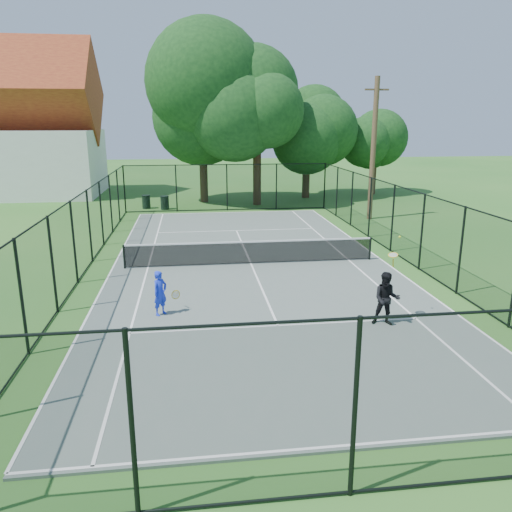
{
  "coord_description": "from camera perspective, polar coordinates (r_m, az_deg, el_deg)",
  "views": [
    {
      "loc": [
        -2.31,
        -19.32,
        5.66
      ],
      "look_at": [
        -0.18,
        -3.0,
        1.2
      ],
      "focal_mm": 35.0,
      "sensor_mm": 36.0,
      "label": 1
    }
  ],
  "objects": [
    {
      "name": "ground",
      "position": [
        20.26,
        -0.58,
        -1.06
      ],
      "size": [
        120.0,
        120.0,
        0.0
      ],
      "primitive_type": "plane",
      "color": "#296522"
    },
    {
      "name": "tennis_court",
      "position": [
        20.25,
        -0.58,
        -0.98
      ],
      "size": [
        11.0,
        24.0,
        0.06
      ],
      "primitive_type": "cube",
      "color": "#58685F",
      "rests_on": "ground"
    },
    {
      "name": "tennis_net",
      "position": [
        20.11,
        -0.59,
        0.53
      ],
      "size": [
        10.08,
        0.08,
        0.95
      ],
      "color": "black",
      "rests_on": "tennis_court"
    },
    {
      "name": "fence",
      "position": [
        19.89,
        -0.59,
        3.09
      ],
      "size": [
        13.1,
        26.1,
        3.0
      ],
      "color": "black",
      "rests_on": "ground"
    },
    {
      "name": "tree_near_left",
      "position": [
        36.18,
        -6.21,
        16.44
      ],
      "size": [
        8.12,
        8.12,
        10.59
      ],
      "color": "#332114",
      "rests_on": "ground"
    },
    {
      "name": "tree_near_mid",
      "position": [
        34.76,
        0.12,
        15.35
      ],
      "size": [
        7.17,
        7.17,
        9.37
      ],
      "color": "#332114",
      "rests_on": "ground"
    },
    {
      "name": "tree_near_right",
      "position": [
        38.25,
        5.86,
        13.69
      ],
      "size": [
        5.4,
        5.4,
        7.45
      ],
      "color": "#332114",
      "rests_on": "ground"
    },
    {
      "name": "tree_far_right",
      "position": [
        41.0,
        13.36,
        12.04
      ],
      "size": [
        4.53,
        4.53,
        6.0
      ],
      "color": "#332114",
      "rests_on": "ground"
    },
    {
      "name": "trash_bin_left",
      "position": [
        34.3,
        -12.44,
        6.08
      ],
      "size": [
        0.58,
        0.58,
        0.9
      ],
      "color": "black",
      "rests_on": "ground"
    },
    {
      "name": "trash_bin_right",
      "position": [
        33.69,
        -10.39,
        6.03
      ],
      "size": [
        0.58,
        0.58,
        0.9
      ],
      "color": "black",
      "rests_on": "ground"
    },
    {
      "name": "utility_pole",
      "position": [
        30.25,
        13.26,
        11.84
      ],
      "size": [
        1.4,
        0.3,
        8.1
      ],
      "color": "#4C3823",
      "rests_on": "ground"
    },
    {
      "name": "player_blue",
      "position": [
        15.09,
        -10.88,
        -4.17
      ],
      "size": [
        0.87,
        0.58,
        1.35
      ],
      "color": "#1930D5",
      "rests_on": "tennis_court"
    },
    {
      "name": "player_black",
      "position": [
        14.53,
        14.69,
        -4.74
      ],
      "size": [
        0.99,
        1.0,
        2.45
      ],
      "color": "black",
      "rests_on": "tennis_court"
    }
  ]
}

